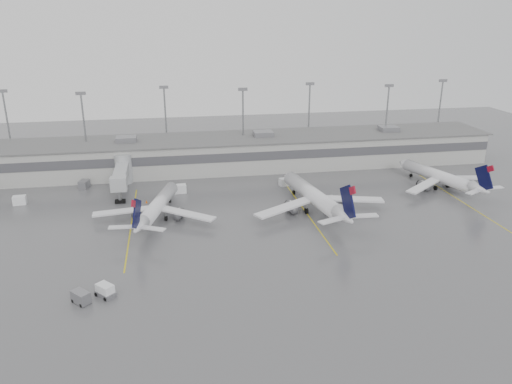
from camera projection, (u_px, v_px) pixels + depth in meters
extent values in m
plane|color=#515154|center=(238.00, 276.00, 77.44)|extent=(260.00, 260.00, 0.00)
cube|color=#ADADA7|center=(207.00, 154.00, 129.88)|extent=(150.00, 16.00, 8.00)
cube|color=#47474C|center=(209.00, 159.00, 122.08)|extent=(150.00, 0.15, 2.20)
cube|color=#606060|center=(206.00, 139.00, 128.52)|extent=(152.00, 17.00, 0.30)
cube|color=slate|center=(389.00, 129.00, 136.45)|extent=(5.00, 4.00, 1.30)
cylinder|color=gray|center=(9.00, 131.00, 128.50)|extent=(0.44, 0.44, 20.00)
cube|color=slate|center=(2.00, 91.00, 125.07)|extent=(2.40, 0.50, 0.80)
cylinder|color=gray|center=(85.00, 134.00, 124.82)|extent=(0.44, 0.44, 20.00)
cube|color=slate|center=(81.00, 93.00, 121.39)|extent=(2.40, 0.50, 0.80)
cylinder|color=gray|center=(166.00, 125.00, 135.04)|extent=(0.44, 0.44, 20.00)
cube|color=slate|center=(164.00, 87.00, 131.61)|extent=(2.40, 0.50, 0.80)
cylinder|color=gray|center=(243.00, 128.00, 131.36)|extent=(0.44, 0.44, 20.00)
cube|color=slate|center=(243.00, 89.00, 127.93)|extent=(2.40, 0.50, 0.80)
cylinder|color=gray|center=(309.00, 120.00, 141.58)|extent=(0.44, 0.44, 20.00)
cube|color=slate|center=(310.00, 84.00, 138.15)|extent=(2.40, 0.50, 0.80)
cylinder|color=gray|center=(386.00, 123.00, 137.90)|extent=(0.44, 0.44, 20.00)
cube|color=slate|center=(389.00, 86.00, 134.47)|extent=(2.40, 0.50, 0.80)
cylinder|color=gray|center=(439.00, 115.00, 148.13)|extent=(0.44, 0.44, 20.00)
cube|color=slate|center=(443.00, 81.00, 144.70)|extent=(2.40, 0.50, 0.80)
cylinder|color=#9A9D9F|center=(124.00, 169.00, 119.28)|extent=(4.00, 4.00, 7.00)
cube|color=#9A9D9F|center=(121.00, 174.00, 112.98)|extent=(2.80, 13.00, 2.60)
cube|color=#9A9D9F|center=(119.00, 184.00, 106.03)|extent=(3.40, 2.40, 3.00)
cylinder|color=gray|center=(120.00, 197.00, 107.00)|extent=(0.70, 0.70, 2.80)
cube|color=black|center=(120.00, 201.00, 107.36)|extent=(2.20, 1.20, 0.70)
cube|color=#CFBB0C|center=(131.00, 224.00, 96.83)|extent=(0.25, 40.00, 0.01)
cube|color=#CFBB0C|center=(306.00, 212.00, 102.56)|extent=(0.25, 40.00, 0.01)
cube|color=#CFBB0C|center=(462.00, 201.00, 108.28)|extent=(0.25, 40.00, 0.01)
cylinder|color=silver|center=(159.00, 204.00, 99.12)|extent=(8.07, 19.89, 2.71)
cone|color=silver|center=(173.00, 186.00, 109.63)|extent=(3.31, 3.18, 2.71)
cone|color=silver|center=(139.00, 227.00, 87.73)|extent=(3.85, 5.10, 2.71)
cube|color=silver|center=(124.00, 211.00, 97.61)|extent=(11.84, 2.78, 0.32)
cube|color=silver|center=(187.00, 214.00, 96.38)|extent=(11.07, 8.52, 0.32)
cube|color=black|center=(137.00, 214.00, 86.42)|extent=(1.66, 4.97, 5.92)
cube|color=maroon|center=(133.00, 204.00, 84.53)|extent=(0.76, 1.83, 1.72)
cylinder|color=black|center=(170.00, 201.00, 107.53)|extent=(0.53, 0.87, 0.81)
cylinder|color=black|center=(147.00, 218.00, 98.36)|extent=(0.66, 1.07, 1.00)
cylinder|color=black|center=(166.00, 218.00, 97.99)|extent=(0.66, 1.07, 1.00)
cylinder|color=silver|center=(312.00, 195.00, 103.20)|extent=(6.81, 23.24, 3.14)
cone|color=silver|center=(288.00, 176.00, 114.74)|extent=(3.57, 3.40, 3.14)
cone|color=silver|center=(345.00, 217.00, 90.68)|extent=(3.94, 5.67, 3.14)
cube|color=silver|center=(285.00, 207.00, 98.60)|extent=(13.34, 8.66, 0.37)
cube|color=silver|center=(350.00, 199.00, 103.16)|extent=(13.87, 4.75, 0.37)
cube|color=black|center=(348.00, 202.00, 89.20)|extent=(1.26, 5.87, 6.85)
cube|color=maroon|center=(352.00, 190.00, 87.07)|extent=(0.65, 2.14, 1.99)
cylinder|color=black|center=(294.00, 192.00, 112.48)|extent=(0.51, 0.99, 0.94)
cylinder|color=black|center=(306.00, 211.00, 101.52)|extent=(0.65, 1.21, 1.15)
cylinder|color=black|center=(326.00, 208.00, 102.89)|extent=(0.65, 1.21, 1.15)
cylinder|color=silver|center=(437.00, 175.00, 116.77)|extent=(8.42, 20.14, 2.75)
cone|color=silver|center=(403.00, 163.00, 126.35)|extent=(3.37, 3.25, 2.75)
cone|color=silver|center=(480.00, 189.00, 106.37)|extent=(3.95, 5.19, 2.75)
cube|color=silver|center=(424.00, 186.00, 112.14)|extent=(11.18, 8.74, 0.32)
cube|color=silver|center=(465.00, 178.00, 117.56)|extent=(11.99, 2.67, 0.32)
cube|color=black|center=(484.00, 178.00, 105.08)|extent=(1.74, 5.03, 6.00)
cube|color=maroon|center=(490.00, 169.00, 103.28)|extent=(0.80, 1.86, 1.74)
cylinder|color=black|center=(411.00, 175.00, 124.51)|extent=(0.54, 0.88, 0.83)
cylinder|color=black|center=(436.00, 188.00, 115.17)|extent=(0.68, 1.09, 1.01)
cylinder|color=black|center=(448.00, 186.00, 116.79)|extent=(0.68, 1.09, 1.01)
cube|color=white|center=(105.00, 290.00, 71.59)|extent=(2.89, 2.95, 1.90)
cube|color=slate|center=(106.00, 294.00, 71.78)|extent=(3.33, 3.40, 0.74)
cylinder|color=black|center=(96.00, 294.00, 71.78)|extent=(0.57, 0.59, 0.59)
cylinder|color=black|center=(106.00, 290.00, 73.05)|extent=(0.57, 0.59, 0.59)
cylinder|color=black|center=(105.00, 299.00, 70.57)|extent=(0.57, 0.59, 0.59)
cylinder|color=black|center=(115.00, 294.00, 71.83)|extent=(0.57, 0.59, 0.59)
cube|color=slate|center=(81.00, 297.00, 69.95)|extent=(3.03, 3.11, 1.68)
cylinder|color=black|center=(73.00, 301.00, 70.23)|extent=(0.53, 0.55, 0.55)
cylinder|color=black|center=(90.00, 301.00, 70.13)|extent=(0.53, 0.55, 0.55)
cube|color=white|center=(20.00, 200.00, 106.39)|extent=(2.77, 1.99, 1.85)
cube|color=white|center=(180.00, 189.00, 113.27)|extent=(2.81, 1.97, 1.92)
cube|color=white|center=(285.00, 182.00, 118.10)|extent=(2.81, 2.17, 1.78)
cube|color=slate|center=(84.00, 184.00, 116.41)|extent=(2.52, 3.30, 1.83)
cone|color=#F86305|center=(21.00, 200.00, 108.17)|extent=(0.49, 0.49, 0.78)
cone|color=#F86305|center=(146.00, 202.00, 107.29)|extent=(0.43, 0.43, 0.68)
cone|color=#F86305|center=(309.00, 192.00, 112.87)|extent=(0.50, 0.50, 0.80)
cone|color=#F86305|center=(422.00, 187.00, 116.64)|extent=(0.41, 0.41, 0.66)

